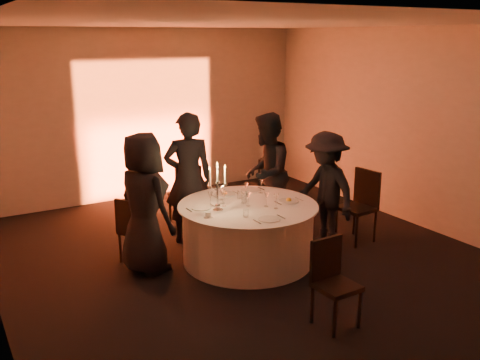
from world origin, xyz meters
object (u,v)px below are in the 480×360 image
chair_back_right (258,183)px  guest_right (326,189)px  guest_left (144,204)px  coffee_cup (208,215)px  candelabra (218,194)px  chair_back_left (186,192)px  guest_back_right (266,173)px  chair_right (361,201)px  chair_left (133,227)px  guest_back_left (188,178)px  banquet_table (248,233)px  chair_front (332,277)px

chair_back_right → guest_right: size_ratio=0.64×
chair_back_right → guest_left: (-2.28, -1.01, 0.30)m
coffee_cup → candelabra: bearing=36.3°
guest_left → coffee_cup: guest_left is taller
chair_back_left → guest_right: 2.19m
chair_back_right → guest_back_right: (-0.20, -0.54, 0.31)m
chair_right → guest_back_right: 1.43m
chair_left → guest_back_left: guest_back_left is taller
chair_back_right → guest_right: guest_right is taller
banquet_table → chair_left: (-1.30, 0.69, 0.10)m
chair_back_right → chair_right: (0.74, -1.56, 0.00)m
chair_back_right → chair_front: 3.35m
chair_front → guest_right: (1.31, 1.72, 0.30)m
guest_back_right → chair_left: bearing=-40.3°
chair_back_right → chair_front: size_ratio=1.15×
chair_front → guest_right: guest_right is taller
chair_left → chair_right: size_ratio=0.85×
chair_left → guest_back_right: bearing=-116.4°
guest_back_right → chair_back_right: bearing=-155.0°
guest_left → chair_front: bearing=-168.5°
chair_front → guest_right: 2.19m
chair_right → guest_left: guest_left is taller
banquet_table → chair_front: (-0.08, -1.77, 0.12)m
chair_back_left → guest_left: size_ratio=0.54×
guest_right → coffee_cup: guest_right is taller
chair_right → guest_right: size_ratio=0.64×
candelabra → chair_back_right: bearing=43.7°
chair_right → guest_left: size_ratio=0.58×
candelabra → coffee_cup: bearing=-143.7°
banquet_table → chair_back_left: (-0.10, 1.67, 0.15)m
chair_right → chair_left: bearing=-112.0°
chair_right → guest_right: 0.60m
chair_right → candelabra: bearing=-100.0°
coffee_cup → chair_right: bearing=0.2°
guest_left → chair_left: bearing=-8.0°
banquet_table → guest_back_left: guest_back_left is taller
chair_back_right → banquet_table: bearing=19.3°
chair_right → coffee_cup: size_ratio=9.33×
chair_left → banquet_table: bearing=-148.6°
chair_back_right → guest_back_left: guest_back_left is taller
chair_back_left → chair_front: (0.03, -3.44, -0.03)m
guest_left → guest_right: 2.52m
chair_left → guest_right: bearing=-136.7°
guest_left → guest_back_left: bearing=-71.4°
chair_back_left → guest_left: bearing=51.6°
banquet_table → chair_right: (1.77, -0.18, 0.20)m
chair_back_left → guest_left: guest_left is taller
guest_right → chair_right: bearing=74.3°
chair_right → guest_back_right: size_ratio=0.57×
guest_right → coffee_cup: size_ratio=14.64×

